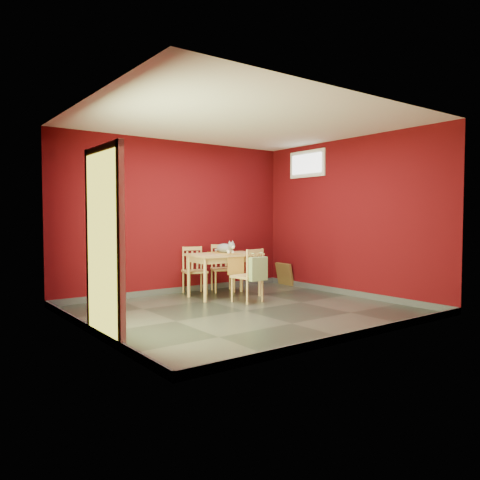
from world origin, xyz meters
TOP-DOWN VIEW (x-y plane):
  - ground at (0.00, 0.00)m, footprint 4.50×4.50m
  - room_shell at (0.00, 0.00)m, footprint 4.50×4.50m
  - doorway at (-2.23, -0.40)m, footprint 0.06×1.01m
  - window at (2.23, 1.00)m, footprint 0.05×0.90m
  - outlet_plate at (1.60, 1.99)m, footprint 0.08×0.02m
  - dining_table at (0.45, 1.17)m, footprint 1.22×0.76m
  - table_runner at (0.45, 1.06)m, footprint 0.36×0.68m
  - chair_far_left at (0.21, 1.76)m, footprint 0.48×0.48m
  - chair_far_right at (0.77, 1.69)m, footprint 0.52×0.52m
  - chair_near at (0.47, 0.51)m, footprint 0.45×0.45m
  - tote_bag at (0.49, 0.30)m, footprint 0.31×0.19m
  - cat at (0.49, 1.21)m, footprint 0.30×0.48m
  - picture_frame at (2.19, 1.57)m, footprint 0.17×0.44m

SIDE VIEW (x-z plane):
  - ground at x=0.00m, z-range 0.00..0.00m
  - room_shell at x=0.00m, z-range -2.20..2.30m
  - picture_frame at x=2.19m, z-range 0.00..0.44m
  - outlet_plate at x=1.60m, z-range 0.24..0.36m
  - chair_far_left at x=0.21m, z-range 0.01..0.84m
  - chair_far_right at x=0.77m, z-range 0.01..0.86m
  - chair_near at x=0.47m, z-range 0.01..0.86m
  - tote_bag at x=0.49m, z-range 0.33..0.77m
  - dining_table at x=0.45m, z-range 0.28..1.02m
  - table_runner at x=0.45m, z-range 0.52..0.86m
  - cat at x=0.49m, z-range 0.74..0.97m
  - doorway at x=-2.23m, z-range 0.06..2.19m
  - window at x=2.23m, z-range 2.10..2.60m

